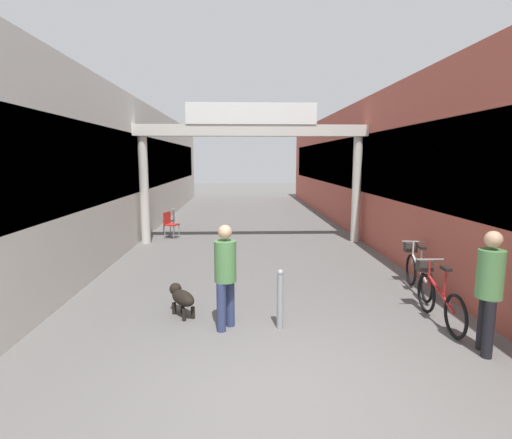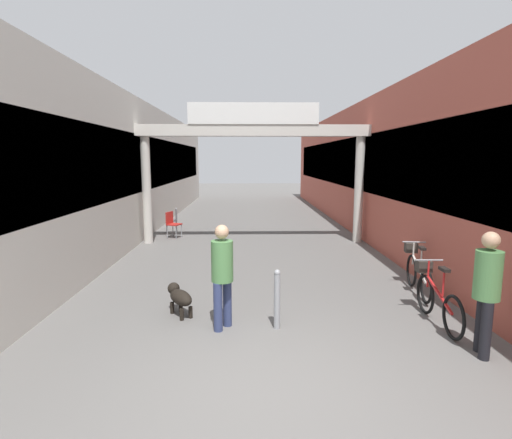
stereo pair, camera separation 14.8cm
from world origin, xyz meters
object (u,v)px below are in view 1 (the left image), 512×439
dog_on_leash (181,297)px  cafe_chair_aluminium_farther (171,219)px  pedestrian_with_dog (225,270)px  bicycle_red_nearest (437,295)px  pedestrian_companion (489,285)px  bollard_post_metal (280,299)px  cafe_chair_red_nearer (170,222)px  bicycle_silver_second (417,270)px

dog_on_leash → cafe_chair_aluminium_farther: size_ratio=0.79×
pedestrian_with_dog → bicycle_red_nearest: bearing=2.7°
pedestrian_companion → bollard_post_metal: pedestrian_companion is taller
pedestrian_companion → cafe_chair_red_nearer: size_ratio=1.92×
pedestrian_with_dog → cafe_chair_aluminium_farther: pedestrian_with_dog is taller
pedestrian_with_dog → bicycle_silver_second: bearing=23.6°
pedestrian_with_dog → bollard_post_metal: pedestrian_with_dog is taller
pedestrian_with_dog → bollard_post_metal: size_ratio=1.73×
cafe_chair_red_nearer → cafe_chair_aluminium_farther: 0.85m
bollard_post_metal → cafe_chair_red_nearer: bollard_post_metal is taller
pedestrian_companion → bicycle_red_nearest: size_ratio=1.01×
bicycle_red_nearest → cafe_chair_aluminium_farther: 9.85m
cafe_chair_aluminium_farther → cafe_chair_red_nearer: bearing=-82.9°
dog_on_leash → bollard_post_metal: 1.74m
pedestrian_companion → cafe_chair_aluminium_farther: 10.85m
bicycle_red_nearest → cafe_chair_red_nearer: bearing=127.9°
pedestrian_with_dog → cafe_chair_aluminium_farther: (-2.25, 8.20, -0.40)m
cafe_chair_red_nearer → cafe_chair_aluminium_farther: same height
pedestrian_companion → bicycle_red_nearest: bearing=96.3°
dog_on_leash → pedestrian_companion: bearing=-19.4°
cafe_chair_red_nearer → bicycle_silver_second: bearing=-44.0°
pedestrian_with_dog → cafe_chair_red_nearer: size_ratio=1.86×
pedestrian_companion → pedestrian_with_dog: bearing=165.0°
pedestrian_with_dog → cafe_chair_red_nearer: bearing=106.3°
bollard_post_metal → dog_on_leash: bearing=159.8°
bicycle_red_nearest → dog_on_leash: bearing=174.4°
bollard_post_metal → cafe_chair_aluminium_farther: size_ratio=1.07×
bicycle_silver_second → cafe_chair_aluminium_farther: size_ratio=1.89×
cafe_chair_aluminium_farther → pedestrian_companion: bearing=-57.5°
pedestrian_with_dog → pedestrian_companion: size_ratio=0.97×
pedestrian_companion → cafe_chair_aluminium_farther: (-5.82, 9.15, -0.44)m
bicycle_silver_second → bollard_post_metal: bicycle_silver_second is taller
bicycle_red_nearest → cafe_chair_red_nearer: size_ratio=1.90×
pedestrian_companion → bicycle_red_nearest: (-0.12, 1.11, -0.54)m
pedestrian_with_dog → cafe_chair_red_nearer: pedestrian_with_dog is taller
pedestrian_companion → bollard_post_metal: 2.91m
pedestrian_with_dog → bicycle_red_nearest: 3.48m
pedestrian_companion → bicycle_silver_second: bearing=85.5°
bicycle_silver_second → cafe_chair_aluminium_farther: bicycle_silver_second is taller
pedestrian_companion → bicycle_silver_second: 2.66m
bicycle_silver_second → cafe_chair_red_nearer: (-5.92, 5.71, 0.10)m
pedestrian_with_dog → cafe_chair_red_nearer: 7.67m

